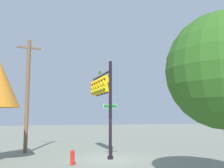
% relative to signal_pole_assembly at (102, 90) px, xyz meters
% --- Properties ---
extents(ground_plane, '(120.00, 120.00, 0.00)m').
position_rel_signal_pole_assembly_xyz_m(ground_plane, '(-2.03, -0.03, -4.56)').
color(ground_plane, gray).
extents(signal_pole_assembly, '(4.80, 0.94, 6.24)m').
position_rel_signal_pole_assembly_xyz_m(signal_pole_assembly, '(0.00, 0.00, 0.00)').
color(signal_pole_assembly, black).
rests_on(signal_pole_assembly, ground_plane).
extents(utility_pole, '(0.32, 1.80, 8.44)m').
position_rel_signal_pole_assembly_xyz_m(utility_pole, '(2.35, 5.11, -0.21)').
color(utility_pole, brown).
rests_on(utility_pole, ground_plane).
extents(fire_hydrant, '(0.33, 0.24, 0.83)m').
position_rel_signal_pole_assembly_xyz_m(fire_hydrant, '(-3.30, 2.56, -4.15)').
color(fire_hydrant, red).
rests_on(fire_hydrant, ground_plane).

